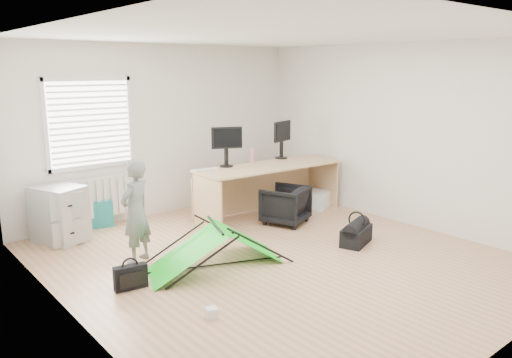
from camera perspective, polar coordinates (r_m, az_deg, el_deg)
ground at (r=6.32m, az=2.34°, el=-9.04°), size 5.50×5.50×0.00m
back_wall at (r=8.19m, az=-10.61°, el=5.48°), size 5.00×0.02×2.70m
window at (r=7.62m, az=-18.45°, el=6.06°), size 1.20×0.06×1.20m
radiator at (r=7.78m, az=-17.78°, el=-2.03°), size 1.00×0.12×0.60m
desk at (r=7.96m, az=1.59°, el=-1.35°), size 2.48×0.90×0.83m
filing_cabinet at (r=7.31m, az=-21.55°, el=-3.75°), size 0.72×0.80×0.77m
monitor_left at (r=7.72m, az=-3.42°, el=3.07°), size 0.48×0.29×0.46m
monitor_right at (r=8.44m, az=2.92°, el=3.92°), size 0.49×0.24×0.46m
keyboard at (r=7.52m, az=-5.77°, el=1.08°), size 0.42×0.17×0.02m
thermos at (r=8.07m, az=-0.44°, el=2.69°), size 0.08×0.08×0.23m
office_chair at (r=7.63m, az=3.36°, el=-2.97°), size 0.82×0.83×0.58m
person at (r=6.19m, az=-13.59°, el=-3.64°), size 0.55×0.48×1.27m
kite at (r=6.02m, az=-4.63°, el=-7.59°), size 1.82×1.29×0.52m
storage_crate at (r=8.58m, az=7.08°, el=-2.35°), size 0.58×0.51×0.27m
tote_bag at (r=7.81m, az=-17.28°, el=-3.82°), size 0.36×0.22×0.40m
laptop_bag at (r=5.62m, az=-14.14°, el=-10.82°), size 0.37×0.17×0.27m
white_box at (r=4.93m, az=-5.10°, el=-15.00°), size 0.13×0.13×0.10m
duffel_bag at (r=6.91m, az=11.38°, el=-6.35°), size 0.61×0.44×0.24m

